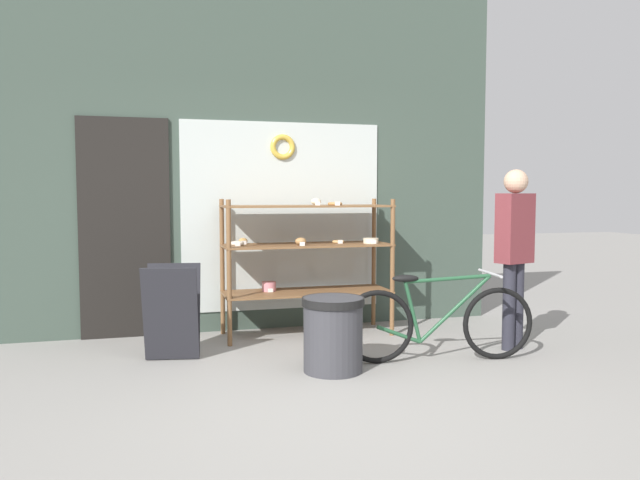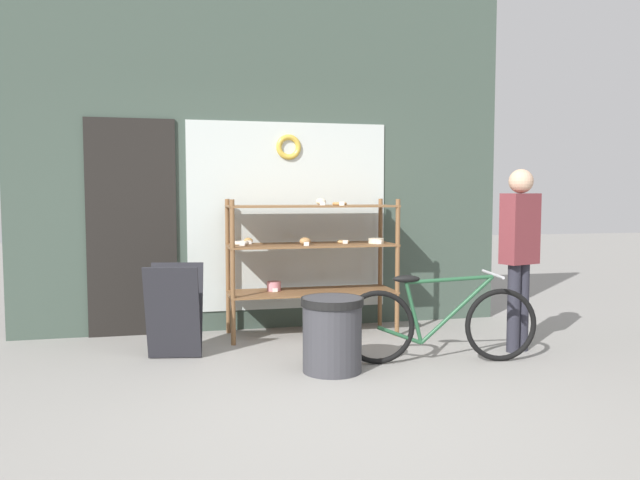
{
  "view_description": "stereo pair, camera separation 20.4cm",
  "coord_description": "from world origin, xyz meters",
  "px_view_note": "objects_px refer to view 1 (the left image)",
  "views": [
    {
      "loc": [
        -1.15,
        -3.8,
        1.38
      ],
      "look_at": [
        0.18,
        0.93,
        1.01
      ],
      "focal_mm": 35.0,
      "sensor_mm": 36.0,
      "label": 1
    },
    {
      "loc": [
        -0.95,
        -3.85,
        1.38
      ],
      "look_at": [
        0.18,
        0.93,
        1.01
      ],
      "focal_mm": 35.0,
      "sensor_mm": 36.0,
      "label": 2
    }
  ],
  "objects_px": {
    "display_case": "(306,251)",
    "trash_bin": "(333,331)",
    "bicycle": "(437,322)",
    "sandwich_board": "(172,312)",
    "pedestrian": "(514,245)"
  },
  "relations": [
    {
      "from": "display_case",
      "to": "trash_bin",
      "type": "bearing_deg",
      "value": -95.19
    },
    {
      "from": "bicycle",
      "to": "trash_bin",
      "type": "bearing_deg",
      "value": -168.89
    },
    {
      "from": "display_case",
      "to": "bicycle",
      "type": "relative_size",
      "value": 1.0
    },
    {
      "from": "bicycle",
      "to": "sandwich_board",
      "type": "height_order",
      "value": "sandwich_board"
    },
    {
      "from": "trash_bin",
      "to": "sandwich_board",
      "type": "bearing_deg",
      "value": 150.15
    },
    {
      "from": "trash_bin",
      "to": "pedestrian",
      "type": "bearing_deg",
      "value": 7.69
    },
    {
      "from": "sandwich_board",
      "to": "display_case",
      "type": "bearing_deg",
      "value": 35.11
    },
    {
      "from": "pedestrian",
      "to": "display_case",
      "type": "bearing_deg",
      "value": 129.72
    },
    {
      "from": "pedestrian",
      "to": "trash_bin",
      "type": "distance_m",
      "value": 1.86
    },
    {
      "from": "display_case",
      "to": "sandwich_board",
      "type": "bearing_deg",
      "value": -155.17
    },
    {
      "from": "pedestrian",
      "to": "sandwich_board",
      "type": "bearing_deg",
      "value": 153.99
    },
    {
      "from": "bicycle",
      "to": "pedestrian",
      "type": "height_order",
      "value": "pedestrian"
    },
    {
      "from": "display_case",
      "to": "pedestrian",
      "type": "height_order",
      "value": "pedestrian"
    },
    {
      "from": "bicycle",
      "to": "display_case",
      "type": "bearing_deg",
      "value": 130.86
    },
    {
      "from": "sandwich_board",
      "to": "trash_bin",
      "type": "xyz_separation_m",
      "value": [
        1.19,
        -0.68,
        -0.08
      ]
    }
  ]
}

